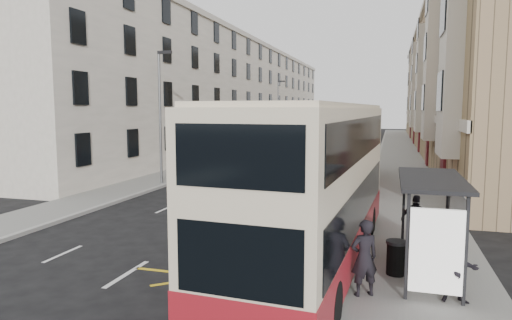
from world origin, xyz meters
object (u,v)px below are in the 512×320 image
(double_decker_rear, at_px, (342,145))
(pedestrian_mid, at_px, (460,270))
(double_decker_front, at_px, (315,185))
(street_lamp_near, at_px, (161,110))
(car_dark, at_px, (320,131))
(pedestrian_far, at_px, (416,221))
(street_lamp_far, at_px, (278,109))
(car_silver, at_px, (316,134))
(white_van, at_px, (284,142))
(litter_bin, at_px, (396,257))
(car_red, at_px, (364,132))
(bus_shelter, at_px, (438,207))
(pedestrian_near, at_px, (364,258))

(double_decker_rear, distance_m, pedestrian_mid, 18.55)
(double_decker_rear, bearing_deg, double_decker_front, -89.87)
(street_lamp_near, height_order, car_dark, street_lamp_near)
(pedestrian_far, xyz_separation_m, car_dark, (-13.19, 65.90, -0.25))
(street_lamp_far, height_order, pedestrian_far, street_lamp_far)
(car_silver, bearing_deg, double_decker_front, -96.33)
(white_van, bearing_deg, litter_bin, -61.17)
(pedestrian_far, bearing_deg, pedestrian_mid, 122.16)
(pedestrian_mid, bearing_deg, street_lamp_near, 130.83)
(double_decker_front, relative_size, double_decker_rear, 1.01)
(car_silver, relative_size, car_dark, 0.97)
(street_lamp_near, distance_m, car_red, 55.31)
(street_lamp_near, bearing_deg, pedestrian_far, -33.04)
(bus_shelter, xyz_separation_m, car_dark, (-13.54, 68.96, -1.38))
(double_decker_rear, height_order, pedestrian_mid, double_decker_rear)
(street_lamp_near, bearing_deg, white_van, 87.65)
(litter_bin, bearing_deg, car_red, 94.07)
(litter_bin, distance_m, pedestrian_mid, 2.09)
(pedestrian_near, relative_size, car_red, 0.38)
(double_decker_rear, xyz_separation_m, car_dark, (-9.37, 52.44, -1.69))
(pedestrian_near, height_order, pedestrian_mid, pedestrian_near)
(double_decker_front, distance_m, car_dark, 69.14)
(street_lamp_far, xyz_separation_m, car_silver, (2.01, 16.63, -3.88))
(double_decker_rear, relative_size, pedestrian_near, 6.41)
(double_decker_rear, relative_size, white_van, 2.08)
(car_red, bearing_deg, car_dark, -3.23)
(street_lamp_near, relative_size, car_red, 1.59)
(double_decker_front, distance_m, pedestrian_near, 3.02)
(pedestrian_near, relative_size, car_dark, 0.41)
(bus_shelter, distance_m, car_silver, 60.39)
(double_decker_front, xyz_separation_m, pedestrian_far, (2.99, 2.46, -1.45))
(bus_shelter, relative_size, car_silver, 0.96)
(pedestrian_near, height_order, car_red, pedestrian_near)
(street_lamp_far, relative_size, pedestrian_mid, 4.94)
(litter_bin, height_order, pedestrian_near, pedestrian_near)
(street_lamp_near, distance_m, street_lamp_far, 30.00)
(bus_shelter, distance_m, street_lamp_far, 44.94)
(double_decker_rear, height_order, pedestrian_near, double_decker_rear)
(bus_shelter, height_order, car_silver, bus_shelter)
(bus_shelter, relative_size, double_decker_front, 0.35)
(double_decker_rear, distance_m, pedestrian_far, 14.07)
(street_lamp_far, xyz_separation_m, double_decker_rear, (10.52, -25.87, -2.19))
(double_decker_rear, height_order, car_red, double_decker_rear)
(car_dark, bearing_deg, pedestrian_mid, -97.47)
(street_lamp_far, height_order, car_silver, street_lamp_far)
(car_red, bearing_deg, double_decker_front, 104.12)
(double_decker_rear, bearing_deg, car_red, 88.93)
(double_decker_front, height_order, white_van, double_decker_front)
(pedestrian_near, xyz_separation_m, pedestrian_far, (1.41, 4.64, -0.09))
(litter_bin, bearing_deg, car_silver, 101.23)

